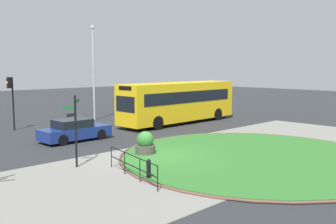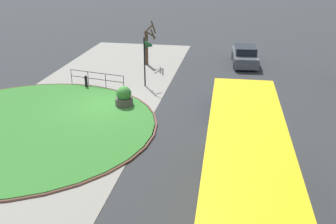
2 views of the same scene
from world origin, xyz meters
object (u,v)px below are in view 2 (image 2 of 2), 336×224
object	(u,v)px
bus_yellow	(245,180)
street_tree_bare	(148,43)
car_far_lane	(229,99)
signpost_directional	(145,58)
car_near_lane	(245,56)
bollard_foreground	(86,82)
planter_near_signpost	(124,98)

from	to	relation	value
bus_yellow	street_tree_bare	world-z (taller)	street_tree_bare
car_far_lane	signpost_directional	bearing A→B (deg)	-121.60
car_near_lane	street_tree_bare	bearing A→B (deg)	96.90
signpost_directional	bollard_foreground	distance (m)	4.16
car_far_lane	street_tree_bare	distance (m)	10.60
signpost_directional	car_near_lane	size ratio (longest dim) A/B	0.70
bus_yellow	car_far_lane	distance (m)	10.01
signpost_directional	street_tree_bare	world-z (taller)	street_tree_bare
bollard_foreground	planter_near_signpost	world-z (taller)	planter_near_signpost
planter_near_signpost	bollard_foreground	bearing A→B (deg)	-129.13
signpost_directional	planter_near_signpost	xyz separation A→B (m)	(3.77, -0.38, -1.36)
bollard_foreground	car_far_lane	bearing A→B (deg)	76.78
bus_yellow	car_far_lane	size ratio (longest dim) A/B	2.57
street_tree_bare	signpost_directional	bearing A→B (deg)	11.01
signpost_directional	car_far_lane	world-z (taller)	signpost_directional
car_near_lane	car_far_lane	world-z (taller)	car_near_lane
bus_yellow	street_tree_bare	bearing A→B (deg)	20.44
bus_yellow	car_near_lane	xyz separation A→B (m)	(-19.67, 0.19, -1.05)
bollard_foreground	street_tree_bare	size ratio (longest dim) A/B	0.24
car_far_lane	planter_near_signpost	world-z (taller)	car_far_lane
planter_near_signpost	car_near_lane	bearing A→B (deg)	146.38
bus_yellow	bollard_foreground	bearing A→B (deg)	38.32
bollard_foreground	car_far_lane	xyz separation A→B (m)	(2.18, 9.28, 0.20)
car_near_lane	bus_yellow	bearing A→B (deg)	175.20
street_tree_bare	bollard_foreground	bearing A→B (deg)	-24.31
signpost_directional	bus_yellow	distance (m)	14.56
bollard_foreground	car_near_lane	world-z (taller)	car_near_lane
street_tree_bare	bus_yellow	bearing A→B (deg)	21.74
signpost_directional	planter_near_signpost	distance (m)	4.03
car_near_lane	planter_near_signpost	size ratio (longest dim) A/B	3.77
planter_near_signpost	street_tree_bare	xyz separation A→B (m)	(-8.84, -0.60, 1.15)
car_far_lane	bus_yellow	bearing A→B (deg)	2.79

